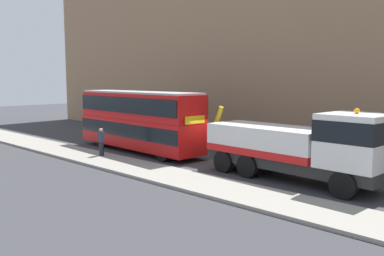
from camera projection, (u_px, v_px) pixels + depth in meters
ground_plane at (214, 163)px, 23.74m from camera, size 120.00×120.00×0.00m
near_kerb at (160, 174)px, 20.71m from camera, size 60.00×2.80×0.15m
building_facade at (289, 33)px, 28.57m from camera, size 60.00×1.50×16.00m
recovery_tow_truck at (299, 145)px, 19.21m from camera, size 10.21×3.13×3.67m
double_decker_bus at (139, 119)px, 27.40m from camera, size 11.15×3.16×4.06m
pedestrian_onlooker at (101, 142)px, 25.21m from camera, size 0.41×0.47×1.71m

